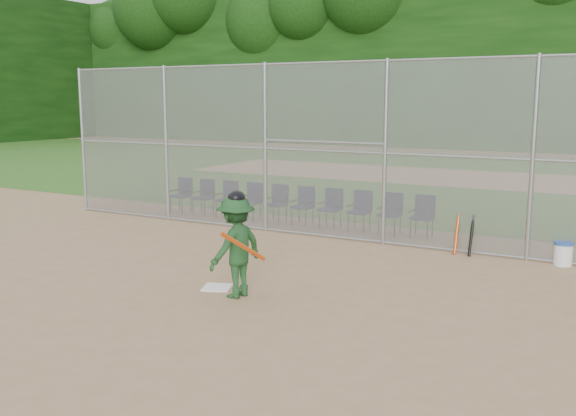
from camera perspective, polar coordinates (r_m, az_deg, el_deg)
The scene contains 19 objects.
ground at distance 10.42m, azimuth -6.74°, elevation -8.00°, with size 100.00×100.00×0.00m, color tan.
grass_strip at distance 26.87m, azimuth 16.24°, elevation 2.53°, with size 100.00×100.00×0.00m, color #30631D.
dirt_patch_far at distance 26.87m, azimuth 16.24°, elevation 2.54°, with size 24.00×24.00×0.00m, color tan.
backstop_fence at distance 14.33m, azimuth 4.87°, elevation 5.29°, with size 16.09×0.09×4.00m.
treeline at distance 28.74m, azimuth 17.68°, elevation 13.88°, with size 81.00×60.00×11.00m.
home_plate at distance 10.97m, azimuth -6.32°, elevation -7.02°, with size 0.46×0.46×0.02m, color white.
batter_at_plate at distance 10.28m, azimuth -4.65°, elevation -3.37°, with size 1.02×1.31×1.73m.
water_cooler at distance 13.40m, azimuth 23.26°, elevation -3.73°, with size 0.36×0.36×0.46m.
spare_bats at distance 13.60m, azimuth 15.37°, elevation -2.30°, with size 0.36×0.32×0.83m.
chair_0 at distance 18.35m, azimuth -9.52°, elevation 1.14°, with size 0.54×0.52×0.96m, color #10183C, non-canonical shape.
chair_1 at distance 17.88m, azimuth -7.57°, elevation 0.97°, with size 0.54×0.52×0.96m, color #10183C, non-canonical shape.
chair_2 at distance 17.44m, azimuth -5.52°, elevation 0.79°, with size 0.54×0.52×0.96m, color #10183C, non-canonical shape.
chair_3 at distance 17.01m, azimuth -3.35°, elevation 0.60°, with size 0.54×0.52×0.96m, color #10183C, non-canonical shape.
chair_4 at distance 16.62m, azimuth -1.09°, elevation 0.40°, with size 0.54×0.52×0.96m, color #10183C, non-canonical shape.
chair_5 at distance 16.25m, azimuth 1.29°, elevation 0.18°, with size 0.54×0.52×0.96m, color #10183C, non-canonical shape.
chair_6 at distance 15.90m, azimuth 3.77°, elevation -0.04°, with size 0.54×0.52×0.96m, color #10183C, non-canonical shape.
chair_7 at distance 15.59m, azimuth 6.35°, elevation -0.27°, with size 0.54×0.52×0.96m, color #10183C, non-canonical shape.
chair_8 at distance 15.32m, azimuth 9.04°, elevation -0.51°, with size 0.54×0.52×0.96m, color #10183C, non-canonical shape.
chair_9 at distance 15.08m, azimuth 11.81°, elevation -0.76°, with size 0.54×0.52×0.96m, color #10183C, non-canonical shape.
Camera 1 is at (5.84, -8.04, 3.14)m, focal length 40.00 mm.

